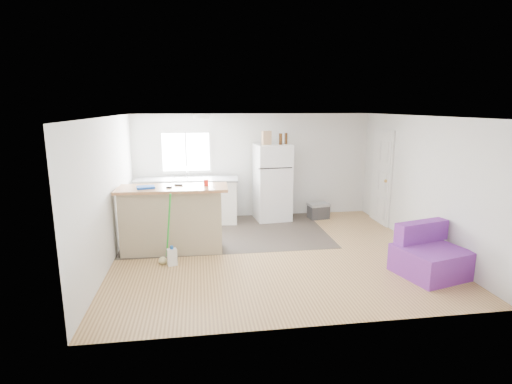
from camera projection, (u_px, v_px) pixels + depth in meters
room at (273, 187)px, 6.91m from camera, size 5.51×5.01×2.41m
vinyl_zone at (227, 232)px, 8.27m from camera, size 4.05×2.50×0.00m
window at (186, 152)px, 9.03m from camera, size 1.18×0.06×0.98m
interior_door at (381, 178)px, 8.83m from camera, size 0.11×0.92×2.10m
ceiling_fixture at (201, 117)px, 7.66m from camera, size 0.30×0.30×0.07m
kitchen_cabinets at (188, 200)px, 8.92m from camera, size 2.31×0.91×1.30m
peninsula at (172, 219)px, 7.13m from camera, size 1.94×0.79×1.18m
refrigerator at (272, 182)px, 9.09m from camera, size 0.83×0.80×1.73m
cooler at (318, 211)px, 9.29m from camera, size 0.51×0.39×0.36m
purple_seat at (429, 257)px, 6.20m from camera, size 1.12×1.10×0.77m
cleaner_jug at (172, 257)px, 6.55m from camera, size 0.17×0.14×0.34m
mop at (164, 250)px, 6.63m from camera, size 0.26×0.33×1.20m
red_cup at (206, 183)px, 7.08m from camera, size 0.10×0.10×0.12m
blue_tray at (146, 187)px, 6.88m from camera, size 0.34×0.28×0.04m
tool_a at (178, 185)px, 7.13m from camera, size 0.15×0.07×0.03m
tool_b at (169, 187)px, 6.91m from camera, size 0.11×0.06×0.03m
cardboard_box at (267, 138)px, 8.78m from camera, size 0.22×0.14×0.30m
bottle_left at (281, 139)px, 8.79m from camera, size 0.07×0.07×0.25m
bottle_right at (286, 138)px, 8.93m from camera, size 0.09×0.09×0.25m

